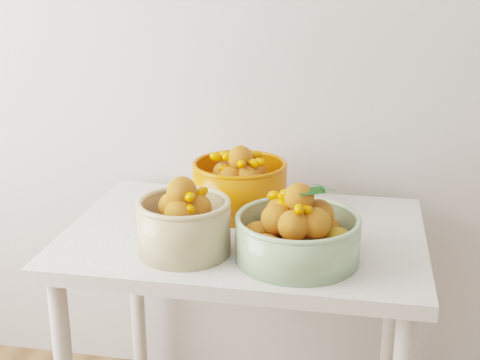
{
  "coord_description": "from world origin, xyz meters",
  "views": [
    {
      "loc": [
        0.08,
        -0.11,
        1.49
      ],
      "look_at": [
        -0.24,
        1.54,
        0.92
      ],
      "focal_mm": 50.0,
      "sensor_mm": 36.0,
      "label": 1
    }
  ],
  "objects_px": {
    "table": "(245,261)",
    "bowl_orange": "(240,185)",
    "bowl_green": "(297,233)",
    "bowl_cream": "(184,224)"
  },
  "relations": [
    {
      "from": "bowl_cream",
      "to": "bowl_green",
      "type": "xyz_separation_m",
      "value": [
        0.29,
        0.01,
        -0.01
      ]
    },
    {
      "from": "bowl_green",
      "to": "bowl_orange",
      "type": "distance_m",
      "value": 0.37
    },
    {
      "from": "bowl_green",
      "to": "bowl_orange",
      "type": "xyz_separation_m",
      "value": [
        -0.21,
        0.31,
        0.01
      ]
    },
    {
      "from": "table",
      "to": "bowl_cream",
      "type": "xyz_separation_m",
      "value": [
        -0.13,
        -0.17,
        0.17
      ]
    },
    {
      "from": "table",
      "to": "bowl_green",
      "type": "relative_size",
      "value": 2.89
    },
    {
      "from": "table",
      "to": "bowl_orange",
      "type": "height_order",
      "value": "bowl_orange"
    },
    {
      "from": "bowl_cream",
      "to": "bowl_green",
      "type": "relative_size",
      "value": 0.84
    },
    {
      "from": "table",
      "to": "bowl_orange",
      "type": "relative_size",
      "value": 2.81
    },
    {
      "from": "bowl_cream",
      "to": "bowl_green",
      "type": "distance_m",
      "value": 0.29
    },
    {
      "from": "bowl_cream",
      "to": "bowl_orange",
      "type": "bearing_deg",
      "value": 75.05
    }
  ]
}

